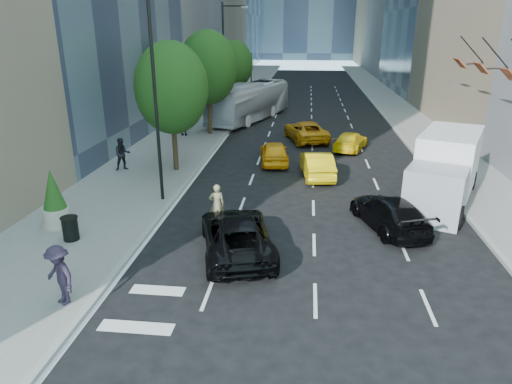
# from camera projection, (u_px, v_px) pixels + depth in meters

# --- Properties ---
(ground) EXTENTS (160.00, 160.00, 0.00)m
(ground) POSITION_uv_depth(u_px,v_px,m) (289.00, 243.00, 18.44)
(ground) COLOR black
(ground) RESTS_ON ground
(sidewalk_left) EXTENTS (6.00, 120.00, 0.15)m
(sidewalk_left) POSITION_uv_depth(u_px,v_px,m) (215.00, 111.00, 47.39)
(sidewalk_left) COLOR slate
(sidewalk_left) RESTS_ON ground
(sidewalk_right) EXTENTS (4.00, 120.00, 0.15)m
(sidewalk_right) POSITION_uv_depth(u_px,v_px,m) (402.00, 114.00, 45.41)
(sidewalk_right) COLOR slate
(sidewalk_right) RESTS_ON ground
(lamp_near) EXTENTS (2.13, 0.22, 10.00)m
(lamp_near) POSITION_uv_depth(u_px,v_px,m) (158.00, 83.00, 20.86)
(lamp_near) COLOR black
(lamp_near) RESTS_ON sidewalk_left
(lamp_far) EXTENTS (2.13, 0.22, 10.00)m
(lamp_far) POSITION_uv_depth(u_px,v_px,m) (226.00, 58.00, 37.68)
(lamp_far) COLOR black
(lamp_far) RESTS_ON sidewalk_left
(tree_near) EXTENTS (4.20, 4.20, 7.46)m
(tree_near) POSITION_uv_depth(u_px,v_px,m) (171.00, 88.00, 25.91)
(tree_near) COLOR black
(tree_near) RESTS_ON sidewalk_left
(tree_mid) EXTENTS (4.50, 4.50, 7.99)m
(tree_mid) POSITION_uv_depth(u_px,v_px,m) (208.00, 68.00, 35.14)
(tree_mid) COLOR black
(tree_mid) RESTS_ON sidewalk_left
(tree_far) EXTENTS (3.90, 3.90, 6.92)m
(tree_far) POSITION_uv_depth(u_px,v_px,m) (234.00, 64.00, 47.52)
(tree_far) COLOR black
(tree_far) RESTS_ON sidewalk_left
(traffic_signal) EXTENTS (2.48, 0.53, 5.20)m
(traffic_signal) POSITION_uv_depth(u_px,v_px,m) (251.00, 63.00, 55.05)
(traffic_signal) COLOR black
(traffic_signal) RESTS_ON sidewalk_left
(facade_flags) EXTENTS (1.85, 13.30, 2.05)m
(facade_flags) POSITION_uv_depth(u_px,v_px,m) (497.00, 68.00, 24.58)
(facade_flags) COLOR black
(facade_flags) RESTS_ON ground
(skateboarder) EXTENTS (0.76, 0.61, 1.84)m
(skateboarder) POSITION_uv_depth(u_px,v_px,m) (217.00, 207.00, 19.67)
(skateboarder) COLOR #867C54
(skateboarder) RESTS_ON ground
(black_sedan_lincoln) EXTENTS (3.83, 5.93, 1.52)m
(black_sedan_lincoln) POSITION_uv_depth(u_px,v_px,m) (236.00, 234.00, 17.45)
(black_sedan_lincoln) COLOR black
(black_sedan_lincoln) RESTS_ON ground
(black_sedan_mercedes) EXTENTS (3.37, 5.23, 1.41)m
(black_sedan_mercedes) POSITION_uv_depth(u_px,v_px,m) (389.00, 213.00, 19.63)
(black_sedan_mercedes) COLOR black
(black_sedan_mercedes) RESTS_ON ground
(taxi_a) EXTENTS (2.25, 4.44, 1.45)m
(taxi_a) POSITION_uv_depth(u_px,v_px,m) (274.00, 152.00, 29.09)
(taxi_a) COLOR #FCA40D
(taxi_a) RESTS_ON ground
(taxi_b) EXTENTS (2.14, 4.64, 1.47)m
(taxi_b) POSITION_uv_depth(u_px,v_px,m) (317.00, 164.00, 26.47)
(taxi_b) COLOR yellow
(taxi_b) RESTS_ON ground
(taxi_c) EXTENTS (3.89, 5.89, 1.51)m
(taxi_c) POSITION_uv_depth(u_px,v_px,m) (306.00, 131.00, 34.95)
(taxi_c) COLOR orange
(taxi_c) RESTS_ON ground
(taxi_d) EXTENTS (3.02, 4.68, 1.26)m
(taxi_d) POSITION_uv_depth(u_px,v_px,m) (350.00, 141.00, 32.33)
(taxi_d) COLOR yellow
(taxi_d) RESTS_ON ground
(city_bus) EXTENTS (6.64, 12.62, 3.44)m
(city_bus) POSITION_uv_depth(u_px,v_px,m) (250.00, 102.00, 42.50)
(city_bus) COLOR silver
(city_bus) RESTS_ON ground
(box_truck) EXTENTS (5.12, 7.51, 3.39)m
(box_truck) POSITION_uv_depth(u_px,v_px,m) (445.00, 169.00, 22.25)
(box_truck) COLOR silver
(box_truck) RESTS_ON ground
(pedestrian_a) EXTENTS (1.18, 1.11, 1.94)m
(pedestrian_a) POSITION_uv_depth(u_px,v_px,m) (122.00, 154.00, 27.13)
(pedestrian_a) COLOR black
(pedestrian_a) RESTS_ON sidewalk_left
(pedestrian_b) EXTENTS (1.17, 0.54, 1.94)m
(pedestrian_b) POSITION_uv_depth(u_px,v_px,m) (184.00, 123.00, 35.82)
(pedestrian_b) COLOR black
(pedestrian_b) RESTS_ON sidewalk_left
(pedestrian_c) EXTENTS (1.45, 1.29, 1.95)m
(pedestrian_c) POSITION_uv_depth(u_px,v_px,m) (59.00, 275.00, 13.86)
(pedestrian_c) COLOR #2A2030
(pedestrian_c) RESTS_ON sidewalk_left
(trash_can) EXTENTS (0.63, 0.63, 0.94)m
(trash_can) POSITION_uv_depth(u_px,v_px,m) (70.00, 229.00, 18.27)
(trash_can) COLOR black
(trash_can) RESTS_ON sidewalk_left
(planter_shrub) EXTENTS (1.06, 1.06, 2.55)m
(planter_shrub) POSITION_uv_depth(u_px,v_px,m) (54.00, 200.00, 19.26)
(planter_shrub) COLOR #BDB49D
(planter_shrub) RESTS_ON sidewalk_left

